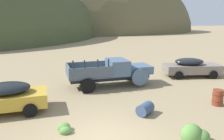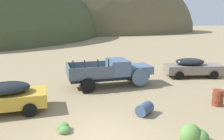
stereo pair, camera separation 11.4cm
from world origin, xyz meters
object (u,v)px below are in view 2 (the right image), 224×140
Objects in this scene: truck_chalk_blue at (115,72)px; oil_drum_tipped at (145,109)px; oil_drum_foreground at (218,98)px; car_primer_gray at (194,67)px.

truck_chalk_blue is 5.72× the size of oil_drum_tipped.
oil_drum_foreground is at bearing -51.07° from truck_chalk_blue.
oil_drum_tipped is (0.16, -5.27, -0.72)m from truck_chalk_blue.
truck_chalk_blue is at bearing -163.29° from car_primer_gray.
truck_chalk_blue is 6.82m from oil_drum_foreground.
oil_drum_tipped is at bearing -91.12° from truck_chalk_blue.
oil_drum_foreground is at bearing 2.67° from oil_drum_tipped.
oil_drum_tipped is 4.38m from oil_drum_foreground.
truck_chalk_blue is at bearing 91.70° from oil_drum_tipped.
truck_chalk_blue reaches higher than oil_drum_tipped.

